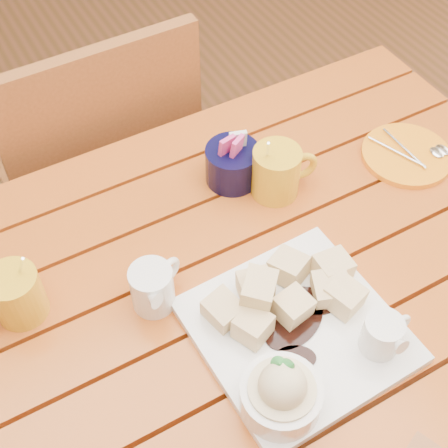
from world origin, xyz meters
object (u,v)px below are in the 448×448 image
orange_saucer (407,155)px  coffee_mug_right (277,171)px  table (244,307)px  chair_far (100,168)px  dessert_plate (296,338)px  coffee_mug_left (15,295)px

orange_saucer → coffee_mug_right: bearing=169.2°
table → orange_saucer: bearing=11.2°
orange_saucer → chair_far: chair_far is taller
dessert_plate → orange_saucer: 0.48m
table → dessert_plate: (-0.01, -0.16, 0.14)m
table → coffee_mug_left: (-0.35, 0.11, 0.15)m
orange_saucer → coffee_mug_left: bearing=177.9°
coffee_mug_left → coffee_mug_right: bearing=-8.7°
dessert_plate → orange_saucer: (0.42, 0.24, -0.03)m
orange_saucer → chair_far: size_ratio=0.19×
coffee_mug_left → chair_far: size_ratio=0.15×
table → orange_saucer: orange_saucer is taller
dessert_plate → orange_saucer: dessert_plate is taller
chair_far → orange_saucer: bearing=132.4°
table → coffee_mug_right: coffee_mug_right is taller
coffee_mug_right → chair_far: chair_far is taller
coffee_mug_left → chair_far: 0.62m
table → orange_saucer: size_ratio=6.96×
coffee_mug_left → chair_far: bearing=47.5°
table → dessert_plate: size_ratio=4.02×
coffee_mug_left → table: bearing=-28.9°
coffee_mug_left → coffee_mug_right: coffee_mug_right is taller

